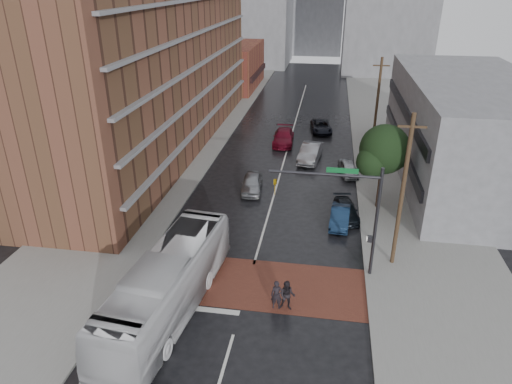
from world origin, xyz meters
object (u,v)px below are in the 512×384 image
(transit_bus, at_px, (168,284))
(car_travel_b, at_px, (310,153))
(car_travel_a, at_px, (252,183))
(suv_travel, at_px, (321,127))
(car_travel_c, at_px, (283,137))
(car_parked_far, at_px, (348,168))
(pedestrian_a, at_px, (277,295))
(pedestrian_b, at_px, (287,296))
(car_parked_near, at_px, (340,217))
(car_parked_mid, at_px, (346,210))

(transit_bus, xyz_separation_m, car_travel_b, (6.44, 24.29, -0.89))
(car_travel_a, height_order, suv_travel, car_travel_a)
(car_travel_c, xyz_separation_m, car_parked_far, (6.93, -7.86, -0.14))
(pedestrian_a, bearing_deg, car_travel_a, 100.21)
(transit_bus, distance_m, pedestrian_b, 6.54)
(car_travel_a, xyz_separation_m, car_travel_c, (1.37, 12.83, 0.05))
(pedestrian_b, distance_m, car_travel_b, 23.18)
(pedestrian_b, xyz_separation_m, car_travel_a, (-4.54, 15.07, -0.18))
(car_travel_b, bearing_deg, car_travel_a, -111.79)
(pedestrian_b, height_order, car_parked_far, pedestrian_b)
(car_travel_b, xyz_separation_m, car_parked_near, (2.89, -12.91, -0.21))
(car_travel_c, bearing_deg, car_parked_mid, -70.11)
(car_travel_c, height_order, car_parked_near, car_travel_c)
(pedestrian_a, distance_m, pedestrian_b, 0.59)
(car_travel_a, distance_m, car_parked_mid, 8.70)
(car_travel_a, bearing_deg, suv_travel, 68.28)
(transit_bus, relative_size, car_parked_mid, 3.09)
(transit_bus, distance_m, suv_travel, 34.80)
(car_travel_b, distance_m, suv_travel, 9.77)
(car_travel_c, relative_size, car_parked_near, 1.36)
(suv_travel, bearing_deg, car_travel_b, -102.62)
(car_parked_far, bearing_deg, suv_travel, 92.00)
(transit_bus, xyz_separation_m, car_travel_a, (1.85, 16.18, -1.02))
(transit_bus, height_order, car_parked_near, transit_bus)
(car_travel_c, relative_size, suv_travel, 1.10)
(car_parked_far, bearing_deg, pedestrian_b, -111.39)
(car_travel_c, distance_m, car_parked_far, 10.48)
(pedestrian_b, distance_m, car_parked_near, 10.69)
(car_travel_a, xyz_separation_m, suv_travel, (5.39, 17.84, -0.05))
(pedestrian_a, bearing_deg, pedestrian_b, -4.47)
(transit_bus, xyz_separation_m, car_travel_c, (3.22, 29.01, -0.97))
(pedestrian_a, relative_size, car_parked_near, 0.44)
(car_parked_near, bearing_deg, car_travel_c, 112.94)
(pedestrian_a, distance_m, car_parked_mid, 12.17)
(car_travel_b, distance_m, car_parked_far, 4.87)
(car_parked_near, distance_m, car_parked_mid, 1.31)
(suv_travel, bearing_deg, car_travel_c, -136.62)
(car_parked_mid, distance_m, car_parked_far, 8.55)
(pedestrian_b, relative_size, car_travel_a, 0.43)
(car_travel_c, bearing_deg, car_travel_a, -98.02)
(pedestrian_a, xyz_separation_m, car_travel_b, (0.63, 23.18, -0.01))
(transit_bus, relative_size, suv_travel, 2.57)
(car_travel_c, distance_m, suv_travel, 6.42)
(pedestrian_b, height_order, car_travel_c, pedestrian_b)
(pedestrian_b, bearing_deg, car_travel_a, 108.91)
(car_parked_mid, height_order, car_parked_far, car_parked_far)
(transit_bus, xyz_separation_m, car_parked_near, (9.33, 11.38, -1.10))
(pedestrian_b, bearing_deg, car_travel_c, 98.64)
(pedestrian_b, bearing_deg, car_travel_b, 92.05)
(car_travel_c, height_order, car_parked_far, car_travel_c)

